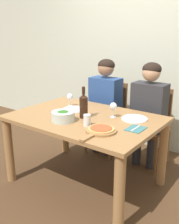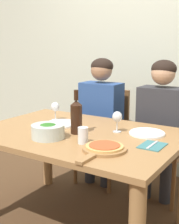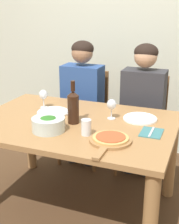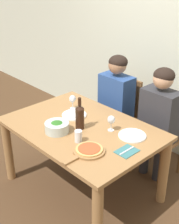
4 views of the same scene
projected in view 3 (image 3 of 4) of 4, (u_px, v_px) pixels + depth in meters
name	position (u px, v px, depth m)	size (l,w,h in m)	color
ground_plane	(75.00, 207.00, 2.51)	(40.00, 40.00, 0.00)	#4C331E
back_wall	(124.00, 24.00, 3.21)	(10.00, 0.06, 2.70)	beige
dining_table	(74.00, 137.00, 2.31)	(1.45, 1.01, 0.74)	#9E7042
chair_left	(86.00, 113.00, 3.18)	(0.42, 0.42, 0.91)	brown
chair_right	(144.00, 120.00, 2.97)	(0.42, 0.42, 0.91)	brown
person_woman	(82.00, 92.00, 3.00)	(0.47, 0.51, 1.23)	#28282D
person_man	(143.00, 99.00, 2.80)	(0.47, 0.51, 1.23)	#28282D
wine_bottle	(73.00, 106.00, 2.19)	(0.08, 0.08, 0.31)	black
broccoli_bowl	(48.00, 124.00, 2.08)	(0.22, 0.22, 0.10)	silver
dinner_plate_left	(53.00, 112.00, 2.43)	(0.25, 0.25, 0.02)	white
dinner_plate_right	(140.00, 118.00, 2.30)	(0.25, 0.25, 0.02)	white
pizza_on_board	(110.00, 140.00, 1.92)	(0.27, 0.41, 0.04)	#9E7042
wine_glass_left	(43.00, 95.00, 2.53)	(0.07, 0.07, 0.15)	silver
wine_glass_right	(112.00, 105.00, 2.28)	(0.07, 0.07, 0.15)	silver
water_tumbler	(86.00, 127.00, 2.02)	(0.07, 0.07, 0.11)	silver
fork_on_napkin	(151.00, 133.00, 2.06)	(0.14, 0.18, 0.01)	#387075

